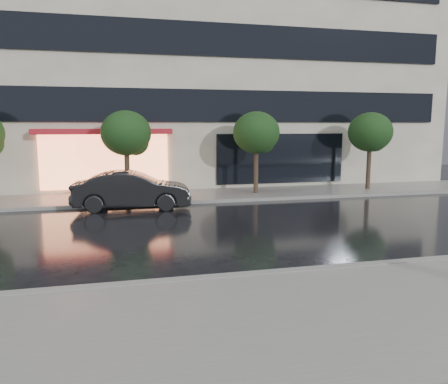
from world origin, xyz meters
name	(u,v)px	position (x,y,z in m)	size (l,w,h in m)	color
ground	(262,263)	(0.00, 0.00, 0.00)	(120.00, 120.00, 0.00)	black
sidewalk_near	(321,317)	(0.00, -3.25, 0.06)	(60.00, 4.50, 0.12)	slate
sidewalk_far	(193,196)	(0.00, 10.25, 0.06)	(60.00, 3.50, 0.12)	slate
curb_near	(276,274)	(0.00, -1.00, 0.07)	(60.00, 0.25, 0.14)	gray
curb_far	(200,202)	(0.00, 8.50, 0.07)	(60.00, 0.25, 0.14)	gray
office_building	(171,31)	(0.00, 17.97, 9.00)	(30.00, 12.76, 18.00)	beige
bg_building_right	(427,77)	(26.00, 28.00, 8.00)	(12.00, 12.00, 16.00)	#4C4C54
tree_mid_west	(127,135)	(-2.94, 10.03, 2.92)	(2.20, 2.20, 3.99)	#33261C
tree_mid_east	(257,134)	(3.06, 10.03, 2.92)	(2.20, 2.20, 3.99)	#33261C
tree_far_east	(371,134)	(9.06, 10.03, 2.92)	(2.20, 2.20, 3.99)	#33261C
parked_car	(132,190)	(-2.86, 7.85, 0.76)	(1.62, 4.64, 1.53)	black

